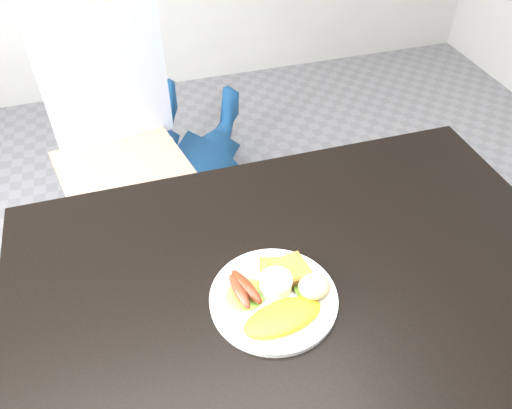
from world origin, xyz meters
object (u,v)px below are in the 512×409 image
Objects in this scene: person at (129,63)px; plate at (274,299)px; dining_table at (302,285)px; dining_chair at (125,172)px.

person reaches higher than plate.
plate is (-0.07, -0.03, 0.03)m from dining_table.
person is at bearing 100.86° from plate.
dining_chair is 0.41m from person.
dining_table is 0.95m from dining_chair.
plate is (0.17, -0.88, -0.09)m from person.
dining_table is 0.09m from plate.
dining_table is 0.89m from person.
dining_table is at bearing 24.92° from plate.
dining_chair is at bearing 28.32° from person.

